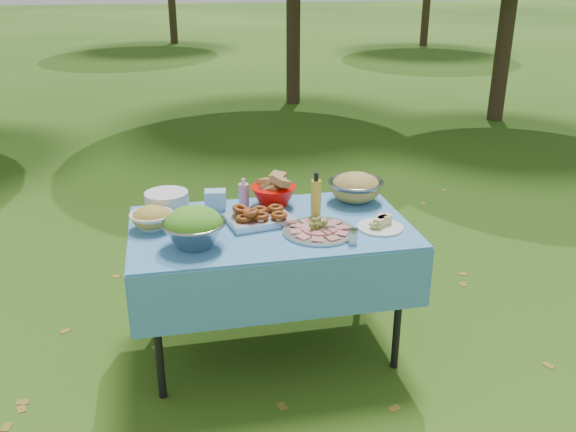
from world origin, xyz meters
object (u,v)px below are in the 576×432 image
object	(u,v)px
picnic_table	(271,289)
charcuterie_platter	(319,225)
bread_bowl	(274,191)
plate_stack	(167,202)
oil_bottle	(316,195)
pasta_bowl_steel	(356,187)
salad_bowl	(194,227)

from	to	relation	value
picnic_table	charcuterie_platter	distance (m)	0.50
bread_bowl	charcuterie_platter	bearing A→B (deg)	-70.28
plate_stack	picnic_table	bearing A→B (deg)	-29.65
oil_bottle	charcuterie_platter	bearing A→B (deg)	-99.22
pasta_bowl_steel	charcuterie_platter	bearing A→B (deg)	-128.31
picnic_table	pasta_bowl_steel	bearing A→B (deg)	25.48
plate_stack	charcuterie_platter	distance (m)	0.88
salad_bowl	plate_stack	world-z (taller)	salad_bowl
picnic_table	salad_bowl	size ratio (longest dim) A/B	4.76
plate_stack	bread_bowl	distance (m)	0.60
bread_bowl	oil_bottle	bearing A→B (deg)	-49.95
pasta_bowl_steel	salad_bowl	bearing A→B (deg)	-154.99
picnic_table	pasta_bowl_steel	world-z (taller)	pasta_bowl_steel
plate_stack	salad_bowl	bearing A→B (deg)	-76.18
pasta_bowl_steel	bread_bowl	bearing A→B (deg)	176.67
salad_bowl	oil_bottle	bearing A→B (deg)	20.35
plate_stack	oil_bottle	xyz separation A→B (m)	(0.79, -0.24, 0.07)
picnic_table	charcuterie_platter	world-z (taller)	charcuterie_platter
pasta_bowl_steel	oil_bottle	bearing A→B (deg)	-145.46
pasta_bowl_steel	charcuterie_platter	world-z (taller)	pasta_bowl_steel
picnic_table	charcuterie_platter	bearing A→B (deg)	-32.66
plate_stack	charcuterie_platter	bearing A→B (deg)	-30.58
bread_bowl	picnic_table	bearing A→B (deg)	-103.84
salad_bowl	plate_stack	distance (m)	0.50
salad_bowl	oil_bottle	size ratio (longest dim) A/B	1.21
picnic_table	pasta_bowl_steel	distance (m)	0.77
salad_bowl	charcuterie_platter	distance (m)	0.64
picnic_table	oil_bottle	distance (m)	0.57
picnic_table	bread_bowl	xyz separation A→B (m)	(0.07, 0.29, 0.47)
oil_bottle	salad_bowl	bearing A→B (deg)	-159.65
pasta_bowl_steel	plate_stack	bearing A→B (deg)	178.01
picnic_table	charcuterie_platter	size ratio (longest dim) A/B	3.87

